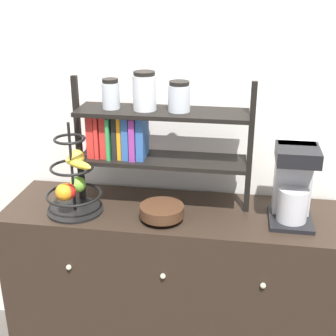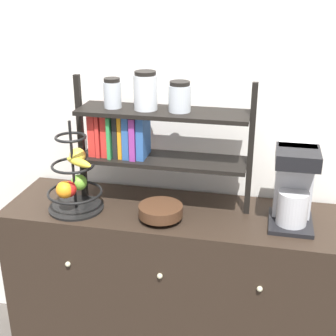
# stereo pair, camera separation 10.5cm
# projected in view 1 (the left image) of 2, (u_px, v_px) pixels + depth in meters

# --- Properties ---
(wall_back) EXTENTS (7.00, 0.05, 2.60)m
(wall_back) POSITION_uv_depth(u_px,v_px,m) (180.00, 102.00, 2.16)
(wall_back) COLOR silver
(wall_back) RESTS_ON ground_plane
(sideboard) EXTENTS (1.49, 0.46, 0.87)m
(sideboard) POSITION_uv_depth(u_px,v_px,m) (171.00, 292.00, 2.24)
(sideboard) COLOR black
(sideboard) RESTS_ON ground_plane
(coffee_maker) EXTENTS (0.18, 0.22, 0.34)m
(coffee_maker) POSITION_uv_depth(u_px,v_px,m) (294.00, 183.00, 1.94)
(coffee_maker) COLOR black
(coffee_maker) RESTS_ON sideboard
(fruit_stand) EXTENTS (0.24, 0.24, 0.41)m
(fruit_stand) POSITION_uv_depth(u_px,v_px,m) (73.00, 184.00, 2.01)
(fruit_stand) COLOR black
(fruit_stand) RESTS_ON sideboard
(wooden_bowl) EXTENTS (0.19, 0.19, 0.07)m
(wooden_bowl) POSITION_uv_depth(u_px,v_px,m) (162.00, 212.00, 1.98)
(wooden_bowl) COLOR #422819
(wooden_bowl) RESTS_ON sideboard
(shelf_hutch) EXTENTS (0.78, 0.20, 0.60)m
(shelf_hutch) POSITION_uv_depth(u_px,v_px,m) (143.00, 127.00, 2.00)
(shelf_hutch) COLOR black
(shelf_hutch) RESTS_ON sideboard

